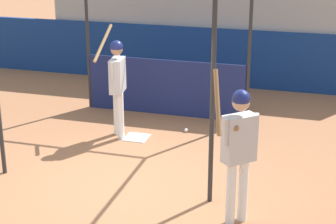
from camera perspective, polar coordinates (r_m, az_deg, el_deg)
The scene contains 8 objects.
ground_plane at distance 8.84m, azimuth -4.59°, elevation -7.62°, with size 60.00×60.00×0.00m, color #9E6642.
outfield_wall at distance 13.93m, azimuth 3.90°, elevation 5.64°, with size 24.00×0.12×1.42m.
bleacher_section at distance 15.01m, azimuth 5.01°, elevation 9.10°, with size 8.15×2.40×2.70m.
batting_cage at distance 10.92m, azimuth -1.32°, elevation 5.08°, with size 3.51×3.58×3.09m.
home_plate at distance 10.69m, azimuth -3.22°, elevation -2.60°, with size 0.44×0.44×0.02m.
player_batter at distance 10.45m, azimuth -5.19°, elevation 3.41°, with size 0.56×0.92×2.04m.
player_waiting at distance 7.43m, azimuth 7.18°, elevation -3.17°, with size 0.62×0.75×2.17m.
baseball at distance 10.95m, azimuth 1.85°, elevation -1.86°, with size 0.07×0.07×0.07m.
Camera 1 is at (2.86, -7.34, 4.00)m, focal length 60.00 mm.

